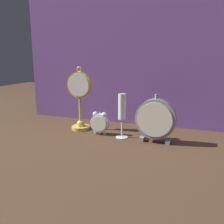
% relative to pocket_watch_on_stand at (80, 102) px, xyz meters
% --- Properties ---
extents(ground_plane, '(4.00, 4.00, 0.00)m').
position_rel_pocket_watch_on_stand_xyz_m(ground_plane, '(0.19, -0.12, -0.15)').
color(ground_plane, '#422D1E').
extents(fabric_backdrop_drape, '(1.23, 0.01, 0.75)m').
position_rel_pocket_watch_on_stand_xyz_m(fabric_backdrop_drape, '(0.19, 0.20, 0.23)').
color(fabric_backdrop_drape, '#6B478E').
rests_on(fabric_backdrop_drape, ground_plane).
extents(pocket_watch_on_stand, '(0.13, 0.10, 0.33)m').
position_rel_pocket_watch_on_stand_xyz_m(pocket_watch_on_stand, '(0.00, 0.00, 0.00)').
color(pocket_watch_on_stand, gold).
rests_on(pocket_watch_on_stand, ground_plane).
extents(alarm_clock_twin_bell, '(0.09, 0.03, 0.11)m').
position_rel_pocket_watch_on_stand_xyz_m(alarm_clock_twin_bell, '(0.13, -0.05, -0.08)').
color(alarm_clock_twin_bell, silver).
rests_on(alarm_clock_twin_bell, ground_plane).
extents(mantel_clock_silver, '(0.18, 0.04, 0.22)m').
position_rel_pocket_watch_on_stand_xyz_m(mantel_clock_silver, '(0.41, -0.07, -0.04)').
color(mantel_clock_silver, gray).
rests_on(mantel_clock_silver, ground_plane).
extents(champagne_flute, '(0.06, 0.06, 0.21)m').
position_rel_pocket_watch_on_stand_xyz_m(champagne_flute, '(0.25, -0.06, -0.02)').
color(champagne_flute, silver).
rests_on(champagne_flute, ground_plane).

